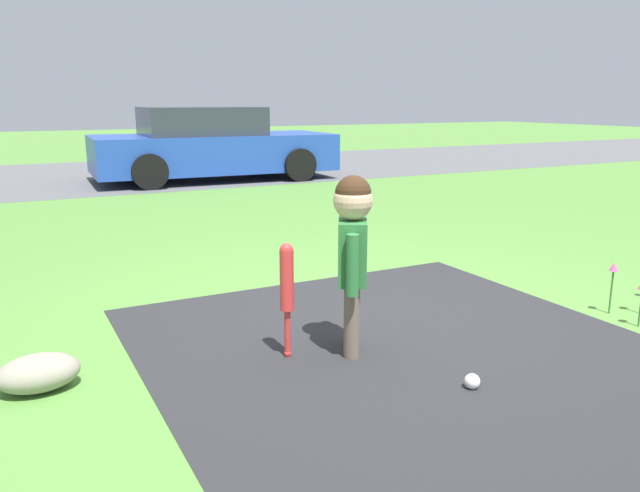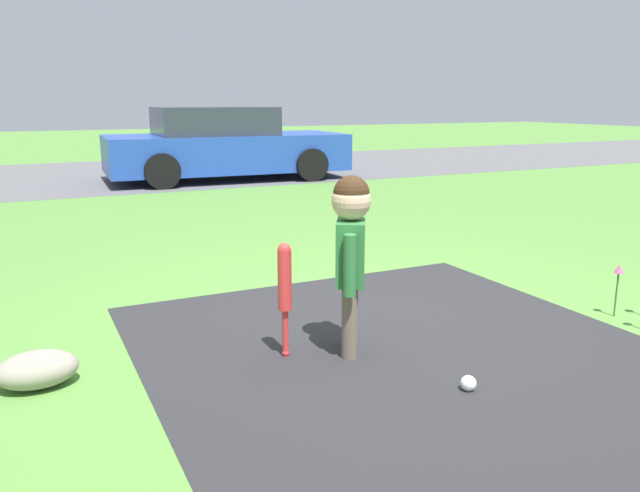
{
  "view_description": "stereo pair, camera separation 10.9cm",
  "coord_description": "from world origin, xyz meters",
  "px_view_note": "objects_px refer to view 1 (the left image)",
  "views": [
    {
      "loc": [
        -2.26,
        -3.4,
        1.45
      ],
      "look_at": [
        -0.5,
        -0.03,
        0.56
      ],
      "focal_mm": 35.0,
      "sensor_mm": 36.0,
      "label": 1
    },
    {
      "loc": [
        -2.16,
        -3.45,
        1.45
      ],
      "look_at": [
        -0.5,
        -0.03,
        0.56
      ],
      "focal_mm": 35.0,
      "sensor_mm": 36.0,
      "label": 2
    }
  ],
  "objects_px": {
    "baseball_bat": "(287,284)",
    "sports_ball": "(472,381)",
    "child": "(353,240)",
    "parked_car": "(211,146)"
  },
  "relations": [
    {
      "from": "sports_ball",
      "to": "parked_car",
      "type": "xyz_separation_m",
      "value": [
        1.54,
        9.03,
        0.59
      ]
    },
    {
      "from": "baseball_bat",
      "to": "sports_ball",
      "type": "distance_m",
      "value": 1.13
    },
    {
      "from": "baseball_bat",
      "to": "child",
      "type": "bearing_deg",
      "value": -15.16
    },
    {
      "from": "baseball_bat",
      "to": "sports_ball",
      "type": "relative_size",
      "value": 8.26
    },
    {
      "from": "child",
      "to": "sports_ball",
      "type": "bearing_deg",
      "value": -126.74
    },
    {
      "from": "child",
      "to": "sports_ball",
      "type": "relative_size",
      "value": 12.76
    },
    {
      "from": "child",
      "to": "parked_car",
      "type": "height_order",
      "value": "parked_car"
    },
    {
      "from": "child",
      "to": "sports_ball",
      "type": "distance_m",
      "value": 1.0
    },
    {
      "from": "parked_car",
      "to": "sports_ball",
      "type": "bearing_deg",
      "value": -96.81
    },
    {
      "from": "baseball_bat",
      "to": "sports_ball",
      "type": "xyz_separation_m",
      "value": [
        0.67,
        -0.81,
        -0.4
      ]
    }
  ]
}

